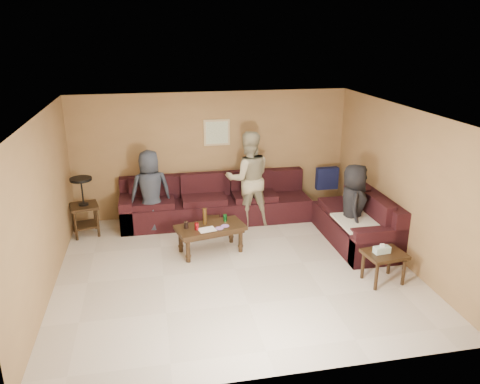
{
  "coord_description": "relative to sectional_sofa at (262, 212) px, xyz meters",
  "views": [
    {
      "loc": [
        -1.2,
        -6.56,
        3.64
      ],
      "look_at": [
        0.25,
        0.85,
        1.0
      ],
      "focal_mm": 35.0,
      "sensor_mm": 36.0,
      "label": 1
    }
  ],
  "objects": [
    {
      "name": "sectional_sofa",
      "position": [
        0.0,
        0.0,
        0.0
      ],
      "size": [
        4.65,
        2.9,
        0.97
      ],
      "color": "black",
      "rests_on": "ground"
    },
    {
      "name": "person_right",
      "position": [
        1.32,
        -1.12,
        0.43
      ],
      "size": [
        0.7,
        0.86,
        1.51
      ],
      "primitive_type": "imported",
      "rotation": [
        0.0,
        0.0,
        1.22
      ],
      "color": "black",
      "rests_on": "ground"
    },
    {
      "name": "wall_art",
      "position": [
        -0.71,
        0.96,
        1.37
      ],
      "size": [
        0.52,
        0.04,
        0.52
      ],
      "color": "tan",
      "rests_on": "ground"
    },
    {
      "name": "side_table_right",
      "position": [
        1.31,
        -2.33,
        0.09
      ],
      "size": [
        0.64,
        0.55,
        0.63
      ],
      "rotation": [
        0.0,
        0.0,
        0.12
      ],
      "color": "#301E10",
      "rests_on": "ground"
    },
    {
      "name": "waste_bin",
      "position": [
        -0.98,
        -0.12,
        -0.16
      ],
      "size": [
        0.32,
        0.32,
        0.34
      ],
      "primitive_type": "cube",
      "rotation": [
        0.0,
        0.0,
        -0.16
      ],
      "color": "#301E10",
      "rests_on": "ground"
    },
    {
      "name": "person_middle",
      "position": [
        -0.21,
        0.3,
        0.59
      ],
      "size": [
        0.9,
        0.7,
        1.84
      ],
      "primitive_type": "imported",
      "rotation": [
        0.0,
        0.0,
        3.13
      ],
      "color": "tan",
      "rests_on": "ground"
    },
    {
      "name": "end_table_left",
      "position": [
        -3.29,
        0.34,
        0.25
      ],
      "size": [
        0.58,
        0.58,
        1.11
      ],
      "rotation": [
        0.0,
        0.0,
        0.22
      ],
      "color": "#301E10",
      "rests_on": "ground"
    },
    {
      "name": "person_left",
      "position": [
        -2.07,
        0.32,
        0.45
      ],
      "size": [
        0.83,
        0.61,
        1.56
      ],
      "primitive_type": "imported",
      "rotation": [
        0.0,
        0.0,
        3.3
      ],
      "color": "#292F39",
      "rests_on": "ground"
    },
    {
      "name": "coffee_table",
      "position": [
        -1.11,
        -0.82,
        0.08
      ],
      "size": [
        1.25,
        0.81,
        0.76
      ],
      "rotation": [
        0.0,
        0.0,
        0.22
      ],
      "color": "#301E10",
      "rests_on": "ground"
    },
    {
      "name": "room",
      "position": [
        -0.81,
        -1.52,
        1.34
      ],
      "size": [
        5.6,
        5.5,
        2.5
      ],
      "color": "beige",
      "rests_on": "ground"
    }
  ]
}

